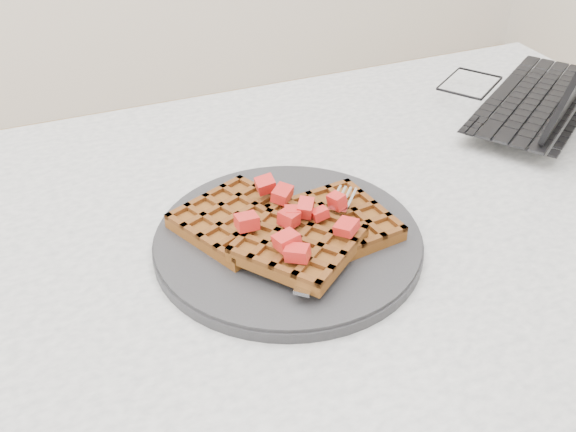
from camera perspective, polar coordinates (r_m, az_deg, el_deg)
The scene contains 6 objects.
table at distance 0.80m, azimuth 2.61°, elevation -8.03°, with size 1.20×0.80×0.75m.
plate at distance 0.70m, azimuth 0.00°, elevation -2.14°, with size 0.29×0.29×0.02m, color #252528.
waffles at distance 0.68m, azimuth 0.14°, elevation -1.03°, with size 0.23×0.22×0.03m.
strawberry_pile at distance 0.67m, azimuth 0.00°, elevation 0.97°, with size 0.15×0.15×0.02m, color #A31112, non-canonical shape.
fork at distance 0.68m, azimuth 3.73°, elevation -2.03°, with size 0.02×0.18×0.02m, color silver, non-canonical shape.
laptop at distance 1.04m, azimuth 20.27°, elevation 10.68°, with size 0.39×0.38×0.22m.
Camera 1 is at (-0.26, -0.52, 1.18)m, focal length 40.00 mm.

